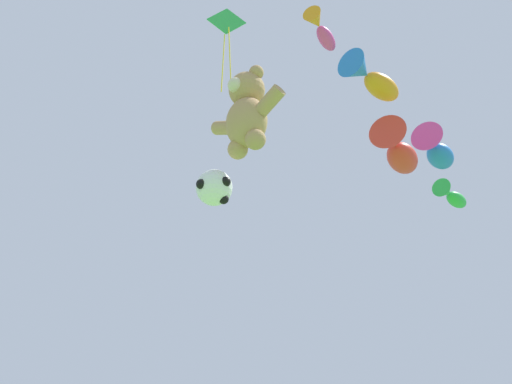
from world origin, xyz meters
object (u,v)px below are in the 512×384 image
(fish_kite_magenta, at_px, (321,29))
(fish_kite_emerald, at_px, (451,195))
(fish_kite_crimson, at_px, (397,149))
(diamond_kite, at_px, (226,29))
(soccer_ball_kite, at_px, (215,188))
(fish_kite_tangerine, at_px, (371,78))
(fish_kite_cobalt, at_px, (435,149))
(teddy_bear_kite, at_px, (247,112))

(fish_kite_magenta, relative_size, fish_kite_emerald, 0.75)
(fish_kite_crimson, xyz_separation_m, diamond_kite, (-2.22, -4.77, 2.94))
(soccer_ball_kite, height_order, fish_kite_crimson, fish_kite_crimson)
(fish_kite_tangerine, distance_m, fish_kite_emerald, 7.38)
(fish_kite_tangerine, xyz_separation_m, fish_kite_emerald, (-1.56, 7.20, -0.34))
(soccer_ball_kite, bearing_deg, fish_kite_crimson, 72.14)
(fish_kite_crimson, relative_size, fish_kite_cobalt, 1.10)
(soccer_ball_kite, height_order, fish_kite_emerald, fish_kite_emerald)
(soccer_ball_kite, distance_m, diamond_kite, 5.68)
(fish_kite_cobalt, bearing_deg, fish_kite_magenta, -83.10)
(teddy_bear_kite, xyz_separation_m, fish_kite_crimson, (0.86, 5.24, 0.94))
(fish_kite_magenta, xyz_separation_m, fish_kite_crimson, (-0.80, 4.35, -1.13))
(fish_kite_cobalt, bearing_deg, fish_kite_crimson, -89.15)
(soccer_ball_kite, xyz_separation_m, fish_kite_cobalt, (1.70, 7.98, 3.86))
(fish_kite_emerald, bearing_deg, fish_kite_tangerine, -77.76)
(fish_kite_crimson, relative_size, fish_kite_emerald, 1.31)
(fish_kite_tangerine, xyz_separation_m, fish_kite_cobalt, (-0.61, 4.52, 0.02))
(fish_kite_crimson, xyz_separation_m, fish_kite_emerald, (-0.99, 5.26, 0.80))
(teddy_bear_kite, distance_m, diamond_kite, 4.14)
(teddy_bear_kite, distance_m, fish_kite_emerald, 10.65)
(teddy_bear_kite, bearing_deg, soccer_ball_kite, -170.27)
(fish_kite_tangerine, bearing_deg, fish_kite_magenta, -84.50)
(fish_kite_magenta, bearing_deg, fish_kite_tangerine, 95.50)
(teddy_bear_kite, distance_m, fish_kite_tangerine, 4.16)
(fish_kite_magenta, distance_m, fish_kite_cobalt, 6.98)
(soccer_ball_kite, height_order, fish_kite_magenta, fish_kite_magenta)
(fish_kite_crimson, height_order, fish_kite_cobalt, fish_kite_cobalt)
(fish_kite_emerald, bearing_deg, fish_kite_magenta, -79.42)
(fish_kite_emerald, relative_size, diamond_kite, 0.63)
(fish_kite_cobalt, bearing_deg, diamond_kite, -106.54)
(fish_kite_cobalt, distance_m, diamond_kite, 7.87)
(teddy_bear_kite, relative_size, fish_kite_cobalt, 1.01)
(teddy_bear_kite, height_order, fish_kite_cobalt, fish_kite_cobalt)
(fish_kite_tangerine, distance_m, fish_kite_cobalt, 4.56)
(fish_kite_crimson, bearing_deg, teddy_bear_kite, -99.31)
(soccer_ball_kite, xyz_separation_m, fish_kite_tangerine, (2.31, 3.45, 3.84))
(fish_kite_crimson, bearing_deg, fish_kite_tangerine, -73.71)
(fish_kite_crimson, distance_m, diamond_kite, 6.03)
(teddy_bear_kite, distance_m, fish_kite_magenta, 2.80)
(fish_kite_tangerine, bearing_deg, fish_kite_emerald, 102.24)
(fish_kite_crimson, bearing_deg, diamond_kite, -114.97)
(fish_kite_magenta, distance_m, fish_kite_emerald, 9.78)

